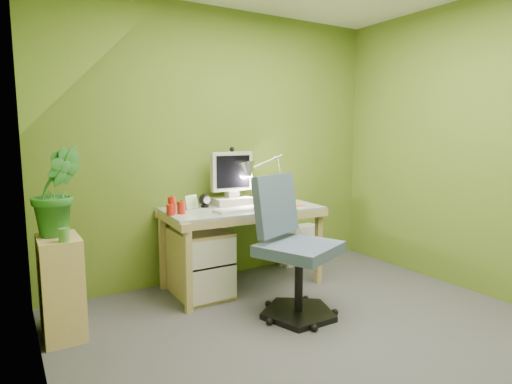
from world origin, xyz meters
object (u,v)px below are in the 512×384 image
potted_plant (57,191)px  radiator (299,245)px  side_ledge (61,287)px  desk_lamp (275,168)px  task_chair (299,246)px  monitor (232,175)px  desk (242,247)px

potted_plant → radiator: (2.24, 0.42, -0.75)m
side_ledge → potted_plant: potted_plant is taller
desk_lamp → task_chair: 1.11m
monitor → potted_plant: 1.47m
monitor → side_ledge: (-1.45, -0.38, -0.62)m
side_ledge → potted_plant: size_ratio=1.15×
desk_lamp → potted_plant: bearing=-165.3°
side_ledge → task_chair: task_chair is taller
desk → radiator: 0.86m
desk → radiator: desk is taller
desk → desk_lamp: (0.45, 0.18, 0.65)m
monitor → radiator: bearing=7.4°
radiator → desk: bearing=-160.7°
potted_plant → task_chair: 1.65m
task_chair → side_ledge: bearing=137.0°
monitor → radiator: (0.81, 0.09, -0.76)m
potted_plant → task_chair: bearing=-21.7°
desk → monitor: monitor is taller
desk_lamp → radiator: 0.88m
desk_lamp → desk: bearing=-153.5°
monitor → desk: bearing=-89.0°
desk → task_chair: task_chair is taller
monitor → task_chair: 1.02m
monitor → side_ledge: 1.62m
desk_lamp → side_ledge: desk_lamp is taller
potted_plant → task_chair: (1.48, -0.59, -0.43)m
side_ledge → radiator: bearing=11.8°
side_ledge → radiator: side_ledge is taller
radiator → side_ledge: bearing=-167.4°
desk → monitor: (0.00, 0.18, 0.60)m
monitor → task_chair: bearing=-85.7°
desk_lamp → radiator: size_ratio=1.56×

